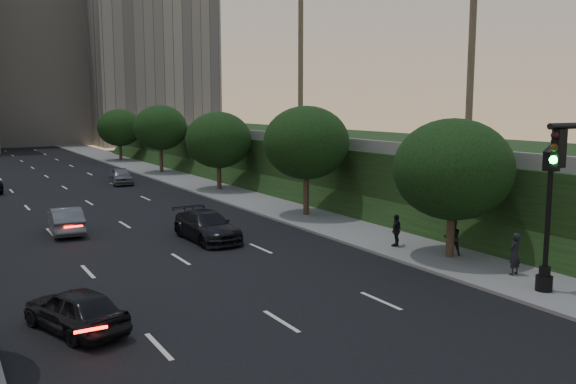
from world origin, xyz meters
TOP-DOWN VIEW (x-y plane):
  - ground at (0.00, 0.00)m, footprint 160.00×160.00m
  - road_surface at (0.00, 30.00)m, footprint 16.00×140.00m
  - sidewalk_right at (10.25, 30.00)m, footprint 4.50×140.00m
  - embankment at (22.00, 28.00)m, footprint 18.00×90.00m
  - parapet_wall at (13.50, 28.00)m, footprint 0.35×90.00m
  - office_block_mid at (6.00, 102.00)m, footprint 22.00×18.00m
  - office_block_right at (24.00, 96.00)m, footprint 20.00×22.00m
  - tree_right_a at (10.30, 8.00)m, footprint 5.20×5.20m
  - tree_right_b at (10.30, 20.00)m, footprint 5.20×5.20m
  - tree_right_c at (10.30, 33.00)m, footprint 5.20×5.20m
  - tree_right_d at (10.30, 47.00)m, footprint 5.20×5.20m
  - tree_right_e at (10.30, 62.00)m, footprint 5.20×5.20m
  - street_lamp at (9.58, 2.64)m, footprint 0.64×0.64m
  - sedan_near_left at (-5.77, 7.45)m, footprint 2.83×4.35m
  - sedan_mid_left at (-3.32, 22.31)m, footprint 1.80×4.44m
  - sedan_near_right at (2.53, 17.01)m, footprint 2.18×5.12m
  - sedan_far_right at (4.65, 40.89)m, footprint 2.24×4.40m
  - pedestrian_a at (10.36, 4.61)m, footprint 0.66×0.49m
  - pedestrian_b at (10.55, 8.12)m, footprint 0.97×0.89m
  - pedestrian_c at (9.54, 10.72)m, footprint 0.97×0.75m

SIDE VIEW (x-z plane):
  - ground at x=0.00m, z-range 0.00..0.00m
  - road_surface at x=0.00m, z-range 0.00..0.02m
  - sidewalk_right at x=10.25m, z-range 0.00..0.15m
  - sedan_near_left at x=-5.77m, z-range 0.00..1.38m
  - sedan_mid_left at x=-3.32m, z-range 0.00..1.43m
  - sedan_far_right at x=4.65m, z-range 0.00..1.43m
  - sedan_near_right at x=2.53m, z-range 0.00..1.47m
  - pedestrian_c at x=9.54m, z-range 0.15..1.69m
  - pedestrian_b at x=10.55m, z-range 0.15..1.74m
  - pedestrian_a at x=10.36m, z-range 0.15..1.83m
  - embankment at x=22.00m, z-range 0.00..4.00m
  - street_lamp at x=9.58m, z-range -0.18..5.44m
  - tree_right_a at x=10.30m, z-range 0.90..7.14m
  - tree_right_c at x=10.30m, z-range 0.90..7.14m
  - tree_right_e at x=10.30m, z-range 0.90..7.14m
  - parapet_wall at x=13.50m, z-range 4.00..4.70m
  - tree_right_b at x=10.30m, z-range 1.15..7.88m
  - tree_right_d at x=10.30m, z-range 1.15..7.88m
  - office_block_mid at x=6.00m, z-range 0.00..26.00m
  - office_block_right at x=24.00m, z-range 0.00..36.00m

